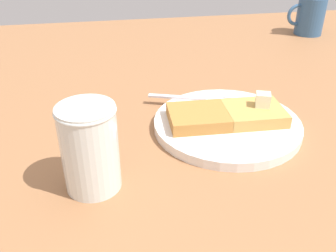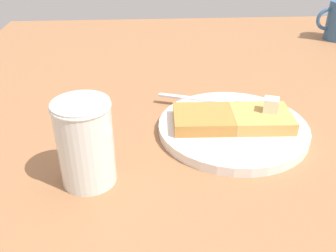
% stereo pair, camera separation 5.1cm
% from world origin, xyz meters
% --- Properties ---
extents(table_surface, '(1.16, 1.16, 0.03)m').
position_xyz_m(table_surface, '(0.00, 0.00, 0.01)').
color(table_surface, '#96643F').
rests_on(table_surface, ground).
extents(plate, '(0.23, 0.23, 0.01)m').
position_xyz_m(plate, '(0.04, 0.11, 0.03)').
color(plate, white).
rests_on(plate, table_surface).
extents(toast_slice_left, '(0.09, 0.08, 0.02)m').
position_xyz_m(toast_slice_left, '(-0.00, 0.11, 0.05)').
color(toast_slice_left, tan).
rests_on(toast_slice_left, plate).
extents(toast_slice_middle, '(0.09, 0.08, 0.02)m').
position_xyz_m(toast_slice_middle, '(0.09, 0.10, 0.05)').
color(toast_slice_middle, '#B47837').
rests_on(toast_slice_middle, plate).
extents(butter_pat_primary, '(0.03, 0.03, 0.02)m').
position_xyz_m(butter_pat_primary, '(-0.01, 0.10, 0.07)').
color(butter_pat_primary, '#F1EECA').
rests_on(butter_pat_primary, toast_slice_left).
extents(fork, '(0.16, 0.06, 0.00)m').
position_xyz_m(fork, '(0.07, 0.03, 0.04)').
color(fork, silver).
rests_on(fork, plate).
extents(syrup_jar, '(0.07, 0.07, 0.11)m').
position_xyz_m(syrup_jar, '(0.25, 0.21, 0.08)').
color(syrup_jar, '#592B07').
rests_on(syrup_jar, table_surface).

